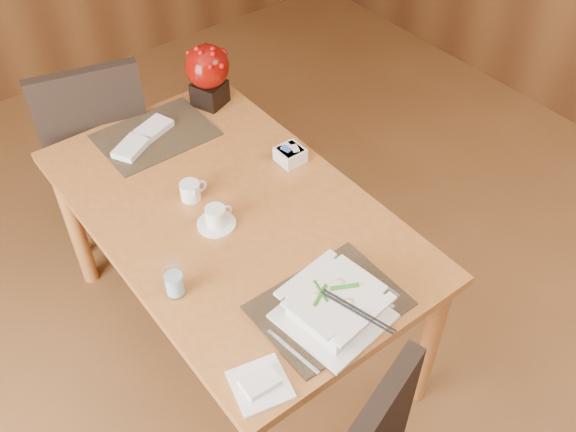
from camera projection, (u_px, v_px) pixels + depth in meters
ground at (329, 432)px, 2.50m from camera, size 6.00×6.00×0.00m
dining_table at (232, 228)px, 2.38m from camera, size 0.90×1.50×0.75m
placemat_near at (329, 305)px, 2.00m from camera, size 0.45×0.33×0.01m
placemat_far at (156, 135)px, 2.62m from camera, size 0.45×0.33×0.01m
soup_setting at (334, 307)px, 1.93m from camera, size 0.32×0.32×0.12m
coffee_cup at (216, 218)px, 2.23m from camera, size 0.14×0.14×0.08m
water_glass at (173, 277)px, 1.99m from camera, size 0.09×0.09×0.15m
creamer_jug at (190, 191)px, 2.33m from camera, size 0.10×0.10×0.07m
sugar_caddy at (290, 155)px, 2.49m from camera, size 0.10×0.10×0.06m
berry_decor at (208, 72)px, 2.68m from camera, size 0.19×0.19×0.27m
napkins_far at (144, 136)px, 2.59m from camera, size 0.31×0.21×0.03m
bread_plate at (260, 385)px, 1.80m from camera, size 0.19×0.19×0.01m
far_chair at (97, 142)px, 2.89m from camera, size 0.57×0.57×1.00m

